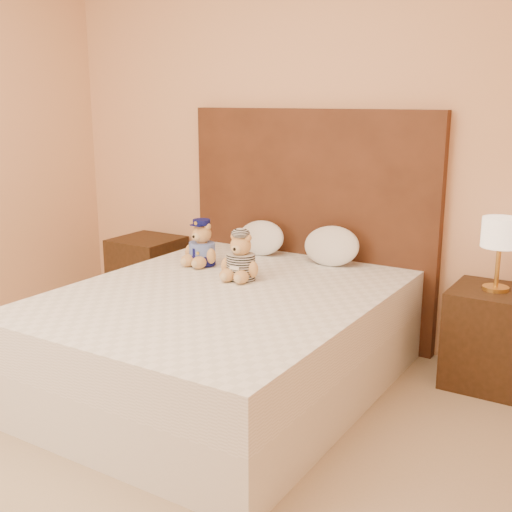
{
  "coord_description": "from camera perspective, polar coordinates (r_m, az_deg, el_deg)",
  "views": [
    {
      "loc": [
        1.91,
        -1.53,
        1.57
      ],
      "look_at": [
        0.05,
        1.45,
        0.7
      ],
      "focal_mm": 45.0,
      "sensor_mm": 36.0,
      "label": 1
    }
  ],
  "objects": [
    {
      "name": "ground",
      "position": [
        2.9,
        -17.27,
        -19.48
      ],
      "size": [
        4.0,
        4.5,
        0.0
      ],
      "primitive_type": "cube",
      "color": "tan",
      "rests_on": "ground"
    },
    {
      "name": "room_walls",
      "position": [
        2.76,
        -12.58,
        18.57
      ],
      "size": [
        4.04,
        4.52,
        2.72
      ],
      "color": "#EAAD7F",
      "rests_on": "ground"
    },
    {
      "name": "bed",
      "position": [
        3.57,
        -2.89,
        -7.34
      ],
      "size": [
        1.6,
        2.0,
        0.55
      ],
      "color": "white",
      "rests_on": "ground"
    },
    {
      "name": "headboard",
      "position": [
        4.28,
        4.77,
        2.83
      ],
      "size": [
        1.75,
        0.08,
        1.5
      ],
      "primitive_type": "cube",
      "color": "#522B18",
      "rests_on": "ground"
    },
    {
      "name": "nightstand_left",
      "position": [
        4.91,
        -9.59,
        -1.57
      ],
      "size": [
        0.45,
        0.45,
        0.55
      ],
      "primitive_type": "cube",
      "color": "#3B2212",
      "rests_on": "ground"
    },
    {
      "name": "nightstand_right",
      "position": [
        3.81,
        20.16,
        -6.8
      ],
      "size": [
        0.45,
        0.45,
        0.55
      ],
      "primitive_type": "cube",
      "color": "#3B2212",
      "rests_on": "ground"
    },
    {
      "name": "lamp",
      "position": [
        3.66,
        20.9,
        1.65
      ],
      "size": [
        0.2,
        0.2,
        0.4
      ],
      "color": "gold",
      "rests_on": "nightstand_right"
    },
    {
      "name": "teddy_police",
      "position": [
        3.99,
        -4.83,
        1.19
      ],
      "size": [
        0.27,
        0.26,
        0.29
      ],
      "primitive_type": null,
      "rotation": [
        0.0,
        0.0,
        -0.09
      ],
      "color": "tan",
      "rests_on": "bed"
    },
    {
      "name": "teddy_prisoner",
      "position": [
        3.66,
        -1.36,
        -0.0
      ],
      "size": [
        0.27,
        0.26,
        0.28
      ],
      "primitive_type": null,
      "rotation": [
        0.0,
        0.0,
        0.08
      ],
      "color": "tan",
      "rests_on": "bed"
    },
    {
      "name": "pillow_left",
      "position": [
        4.27,
        0.43,
        1.77
      ],
      "size": [
        0.34,
        0.22,
        0.24
      ],
      "primitive_type": "ellipsoid",
      "color": "white",
      "rests_on": "bed"
    },
    {
      "name": "pillow_right",
      "position": [
        4.02,
        6.73,
        1.06
      ],
      "size": [
        0.37,
        0.24,
        0.26
      ],
      "primitive_type": "ellipsoid",
      "color": "white",
      "rests_on": "bed"
    }
  ]
}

